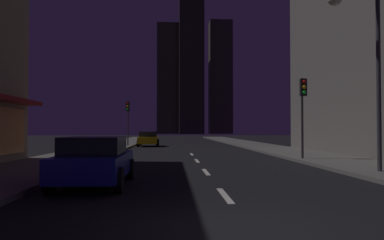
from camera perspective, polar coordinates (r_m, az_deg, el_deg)
The scene contains 13 objects.
ground_plane at distance 38.32m, azimuth -1.10°, elevation -3.98°, with size 78.00×136.00×0.10m, color black.
sidewalk_right at distance 39.19m, azimuth 9.21°, elevation -3.72°, with size 4.00×76.00×0.15m, color #605E59.
sidewalk_left at distance 38.71m, azimuth -11.53°, elevation -3.74°, with size 4.00×76.00×0.15m, color #605E59.
lane_marking_center at distance 14.81m, azimuth 2.13°, elevation -7.85°, with size 0.16×23.00×0.01m.
skyscraper_distant_tall at distance 144.42m, azimuth -3.62°, elevation 6.18°, with size 8.25×7.56×41.48m, color #373429.
skyscraper_distant_mid at distance 136.31m, azimuth -0.07°, elevation 9.85°, with size 8.74×5.53×56.58m, color #2F2C23.
skyscraper_distant_short at distance 143.66m, azimuth 4.30°, elevation 6.39°, with size 8.39×7.55×42.30m, color #3F3C2F.
car_parked_near at distance 11.56m, azimuth -14.44°, elevation -5.97°, with size 1.98×4.24×1.45m.
car_parked_far at distance 37.16m, azimuth -6.60°, elevation -2.83°, with size 1.98×4.24×1.45m.
fire_hydrant_far_left at distance 23.20m, azimuth -14.48°, elevation -4.37°, with size 0.42×0.30×0.65m.
traffic_light_near_right at distance 20.53m, azimuth 16.39°, elevation 2.90°, with size 0.32×0.48×4.20m.
traffic_light_far_left at distance 36.46m, azimuth -9.65°, elevation 1.00°, with size 0.32×0.48×4.20m.
street_lamp_right at distance 15.31m, azimuth 23.53°, elevation 11.53°, with size 1.96×0.56×6.58m.
Camera 1 is at (-1.34, -6.26, 1.67)m, focal length 35.36 mm.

